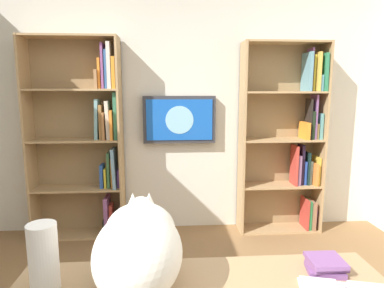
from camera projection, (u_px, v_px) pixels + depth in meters
wall_back at (180, 106)px, 3.55m from camera, size 4.52×0.06×2.70m
bookshelf_left at (290, 139)px, 3.52m from camera, size 0.88×0.28×2.01m
bookshelf_right at (88, 139)px, 3.37m from camera, size 0.93×0.28×2.04m
wall_mounted_tv at (179, 120)px, 3.48m from camera, size 0.76×0.07×0.50m
cat at (139, 245)px, 1.28m from camera, size 0.34×0.62×0.33m
paper_towel_roll at (43, 257)px, 1.25m from camera, size 0.11×0.11×0.26m
desk_book_stack at (326, 265)px, 1.38m from camera, size 0.17×0.14×0.06m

